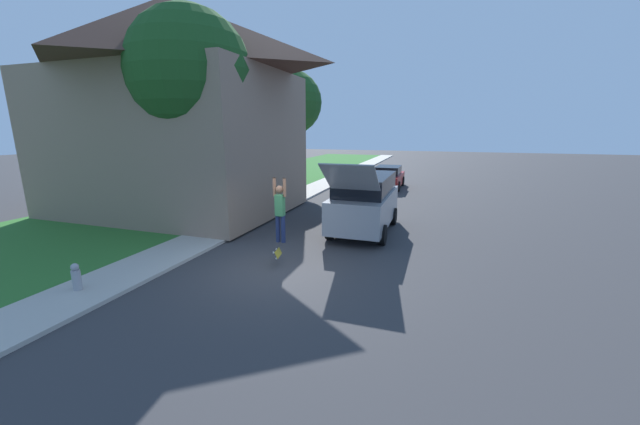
% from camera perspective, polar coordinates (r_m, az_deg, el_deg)
% --- Properties ---
extents(ground_plane, '(120.00, 120.00, 0.00)m').
position_cam_1_polar(ground_plane, '(10.33, -7.27, -8.88)').
color(ground_plane, '#333335').
extents(lawn, '(10.00, 80.00, 0.08)m').
position_cam_1_polar(lawn, '(19.44, -20.89, 0.94)').
color(lawn, '#2D6B28').
rests_on(lawn, ground_plane).
extents(sidewalk, '(1.80, 80.00, 0.10)m').
position_cam_1_polar(sidewalk, '(17.00, -9.36, 0.03)').
color(sidewalk, '#ADA89E').
rests_on(sidewalk, ground_plane).
extents(house, '(10.91, 8.25, 9.35)m').
position_cam_1_polar(house, '(18.27, -22.44, 15.60)').
color(house, '#89705B').
rests_on(house, lawn).
extents(lawn_tree_near, '(4.45, 4.45, 8.09)m').
position_cam_1_polar(lawn_tree_near, '(14.73, -20.07, 20.43)').
color(lawn_tree_near, brown).
rests_on(lawn_tree_near, lawn).
extents(lawn_tree_far, '(4.09, 4.09, 7.53)m').
position_cam_1_polar(lawn_tree_far, '(24.20, -4.79, 17.08)').
color(lawn_tree_far, brown).
rests_on(lawn_tree_far, lawn).
extents(suv_parked, '(2.09, 5.27, 2.87)m').
position_cam_1_polar(suv_parked, '(13.68, 7.19, 1.78)').
color(suv_parked, gray).
rests_on(suv_parked, ground_plane).
extents(car_down_street, '(1.86, 4.26, 1.48)m').
position_cam_1_polar(car_down_street, '(24.47, 10.85, 5.53)').
color(car_down_street, maroon).
rests_on(car_down_street, ground_plane).
extents(skateboarder, '(0.41, 0.22, 1.92)m').
position_cam_1_polar(skateboarder, '(10.38, -6.42, 0.51)').
color(skateboarder, '#192347').
rests_on(skateboarder, ground_plane).
extents(skateboard, '(0.34, 0.75, 0.32)m').
position_cam_1_polar(skateboard, '(10.50, -6.72, -6.46)').
color(skateboard, '#A89323').
rests_on(skateboard, ground_plane).
extents(fire_hydrant, '(0.20, 0.20, 0.66)m').
position_cam_1_polar(fire_hydrant, '(10.43, -34.43, -8.50)').
color(fire_hydrant, '#99999E').
rests_on(fire_hydrant, sidewalk).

